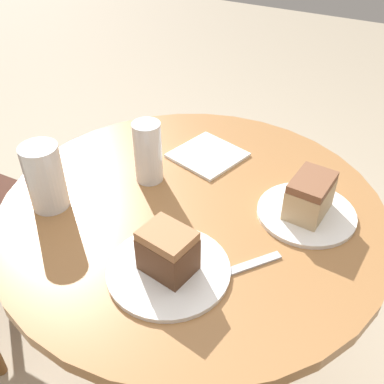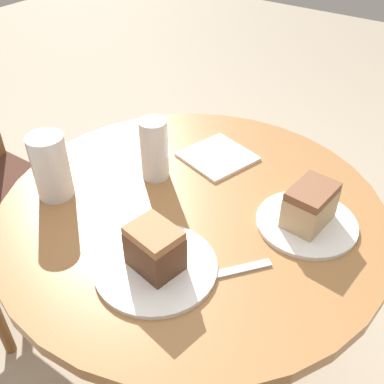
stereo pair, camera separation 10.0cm
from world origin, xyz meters
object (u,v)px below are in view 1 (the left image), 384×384
Objects in this scene: plate_near at (169,270)px; plate_far at (306,213)px; glass_lemonade at (148,156)px; cake_slice_near at (168,251)px; cake_slice_far at (310,196)px; glass_water at (46,181)px.

plate_far is at bearing -32.76° from plate_near.
glass_lemonade is at bearing 39.04° from plate_near.
cake_slice_near is 0.93× the size of cake_slice_far.
glass_water is (-0.24, 0.53, 0.06)m from plate_far.
glass_lemonade is (0.24, 0.20, 0.01)m from cake_slice_near.
glass_lemonade is at bearing -36.87° from glass_water.
cake_slice_near is at bearing -140.96° from glass_lemonade.
glass_lemonade is 0.24m from glass_water.
plate_far is 0.39m from glass_lemonade.
cake_slice_far is 0.76× the size of glass_lemonade.
glass_water is at bearing 114.50° from cake_slice_far.
plate_far is 0.35m from cake_slice_near.
glass_lemonade reaches higher than plate_far.
glass_lemonade reaches higher than cake_slice_far.
cake_slice_far is (0.29, -0.19, -0.00)m from cake_slice_near.
glass_water is at bearing 81.78° from cake_slice_near.
glass_water is (-0.19, 0.14, 0.00)m from glass_lemonade.
glass_lemonade is at bearing 97.07° from plate_far.
plate_far is (0.29, -0.19, 0.00)m from plate_near.
cake_slice_far is (0.29, -0.19, 0.05)m from plate_near.
glass_water is at bearing 114.50° from plate_far.
plate_near is at bearing -98.22° from glass_water.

